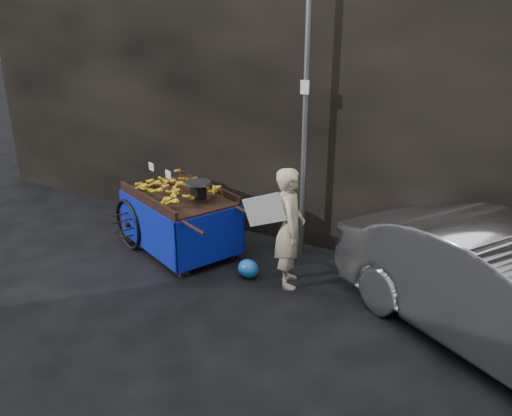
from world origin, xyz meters
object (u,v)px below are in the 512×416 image
Objects in this scene: plastic_bag at (248,269)px; banana_cart at (177,200)px; vendor at (290,228)px; parked_car at (511,296)px.

banana_cart is at bearing 168.74° from plastic_bag.
vendor reaches higher than parked_car.
banana_cart is 0.66× the size of parked_car.
plastic_bag is 3.12m from parked_car.
vendor is 2.56m from parked_car.
vendor is at bearing 18.44° from banana_cart.
banana_cart is 4.44m from parked_car.
parked_car is (2.55, -0.18, -0.14)m from vendor.
vendor is (1.88, -0.14, -0.00)m from banana_cart.
parked_car reaches higher than banana_cart.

